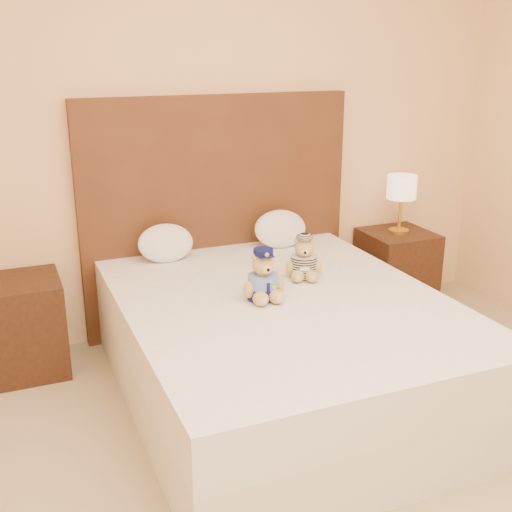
{
  "coord_description": "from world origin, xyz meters",
  "views": [
    {
      "loc": [
        -1.3,
        -1.56,
        1.79
      ],
      "look_at": [
        -0.05,
        1.45,
        0.71
      ],
      "focal_mm": 45.0,
      "sensor_mm": 36.0,
      "label": 1
    }
  ],
  "objects_px": {
    "bed": "(283,347)",
    "nightstand_left": "(22,326)",
    "nightstand_right": "(396,270)",
    "pillow_right": "(280,227)",
    "lamp": "(402,190)",
    "teddy_prisoner": "(304,257)",
    "pillow_left": "(166,241)",
    "teddy_police": "(263,275)"
  },
  "relations": [
    {
      "from": "bed",
      "to": "nightstand_left",
      "type": "relative_size",
      "value": 3.64
    },
    {
      "from": "nightstand_right",
      "to": "pillow_right",
      "type": "bearing_deg",
      "value": 178.07
    },
    {
      "from": "bed",
      "to": "lamp",
      "type": "xyz_separation_m",
      "value": [
        1.25,
        0.8,
        0.57
      ]
    },
    {
      "from": "bed",
      "to": "teddy_prisoner",
      "type": "relative_size",
      "value": 8.34
    },
    {
      "from": "teddy_prisoner",
      "to": "nightstand_left",
      "type": "bearing_deg",
      "value": -178.81
    },
    {
      "from": "nightstand_left",
      "to": "teddy_prisoner",
      "type": "distance_m",
      "value": 1.64
    },
    {
      "from": "nightstand_right",
      "to": "pillow_left",
      "type": "bearing_deg",
      "value": 178.95
    },
    {
      "from": "lamp",
      "to": "teddy_police",
      "type": "distance_m",
      "value": 1.56
    },
    {
      "from": "teddy_police",
      "to": "pillow_left",
      "type": "xyz_separation_m",
      "value": [
        -0.29,
        0.8,
        -0.01
      ]
    },
    {
      "from": "nightstand_left",
      "to": "pillow_left",
      "type": "relative_size",
      "value": 1.63
    },
    {
      "from": "teddy_police",
      "to": "pillow_right",
      "type": "relative_size",
      "value": 0.75
    },
    {
      "from": "lamp",
      "to": "pillow_right",
      "type": "xyz_separation_m",
      "value": [
        -0.89,
        0.03,
        -0.17
      ]
    },
    {
      "from": "bed",
      "to": "pillow_right",
      "type": "distance_m",
      "value": 0.99
    },
    {
      "from": "bed",
      "to": "nightstand_right",
      "type": "height_order",
      "value": "same"
    },
    {
      "from": "lamp",
      "to": "pillow_right",
      "type": "relative_size",
      "value": 1.13
    },
    {
      "from": "bed",
      "to": "teddy_police",
      "type": "relative_size",
      "value": 7.51
    },
    {
      "from": "nightstand_left",
      "to": "lamp",
      "type": "bearing_deg",
      "value": 0.0
    },
    {
      "from": "pillow_left",
      "to": "pillow_right",
      "type": "xyz_separation_m",
      "value": [
        0.75,
        0.0,
        0.01
      ]
    },
    {
      "from": "teddy_police",
      "to": "nightstand_right",
      "type": "bearing_deg",
      "value": 31.21
    },
    {
      "from": "nightstand_left",
      "to": "teddy_prisoner",
      "type": "bearing_deg",
      "value": -20.76
    },
    {
      "from": "lamp",
      "to": "pillow_right",
      "type": "height_order",
      "value": "lamp"
    },
    {
      "from": "lamp",
      "to": "teddy_prisoner",
      "type": "bearing_deg",
      "value": -151.04
    },
    {
      "from": "teddy_prisoner",
      "to": "pillow_right",
      "type": "bearing_deg",
      "value": 99.81
    },
    {
      "from": "teddy_police",
      "to": "pillow_left",
      "type": "distance_m",
      "value": 0.85
    },
    {
      "from": "bed",
      "to": "nightstand_left",
      "type": "xyz_separation_m",
      "value": [
        -1.25,
        0.8,
        -0.0
      ]
    },
    {
      "from": "teddy_police",
      "to": "pillow_right",
      "type": "xyz_separation_m",
      "value": [
        0.46,
        0.8,
        -0.01
      ]
    },
    {
      "from": "nightstand_right",
      "to": "lamp",
      "type": "xyz_separation_m",
      "value": [
        -0.0,
        0.0,
        0.57
      ]
    },
    {
      "from": "lamp",
      "to": "pillow_left",
      "type": "distance_m",
      "value": 1.65
    },
    {
      "from": "lamp",
      "to": "pillow_left",
      "type": "relative_size",
      "value": 1.19
    },
    {
      "from": "pillow_right",
      "to": "teddy_police",
      "type": "bearing_deg",
      "value": -120.06
    },
    {
      "from": "pillow_left",
      "to": "pillow_right",
      "type": "bearing_deg",
      "value": 0.0
    },
    {
      "from": "bed",
      "to": "nightstand_right",
      "type": "distance_m",
      "value": 1.48
    },
    {
      "from": "bed",
      "to": "teddy_prisoner",
      "type": "height_order",
      "value": "teddy_prisoner"
    },
    {
      "from": "lamp",
      "to": "teddy_prisoner",
      "type": "height_order",
      "value": "lamp"
    },
    {
      "from": "nightstand_left",
      "to": "teddy_police",
      "type": "distance_m",
      "value": 1.44
    },
    {
      "from": "nightstand_left",
      "to": "pillow_left",
      "type": "xyz_separation_m",
      "value": [
        0.86,
        0.03,
        0.39
      ]
    },
    {
      "from": "nightstand_right",
      "to": "pillow_right",
      "type": "height_order",
      "value": "pillow_right"
    },
    {
      "from": "pillow_right",
      "to": "bed",
      "type": "bearing_deg",
      "value": -113.51
    },
    {
      "from": "lamp",
      "to": "teddy_police",
      "type": "relative_size",
      "value": 1.5
    },
    {
      "from": "lamp",
      "to": "teddy_police",
      "type": "height_order",
      "value": "lamp"
    },
    {
      "from": "nightstand_left",
      "to": "pillow_right",
      "type": "bearing_deg",
      "value": 1.07
    },
    {
      "from": "nightstand_right",
      "to": "teddy_prisoner",
      "type": "relative_size",
      "value": 2.29
    }
  ]
}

